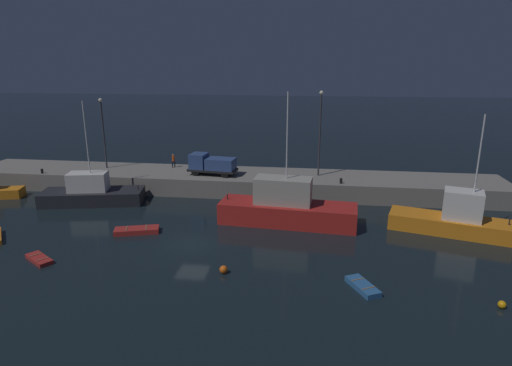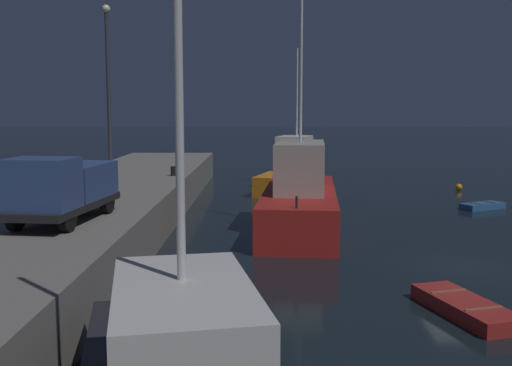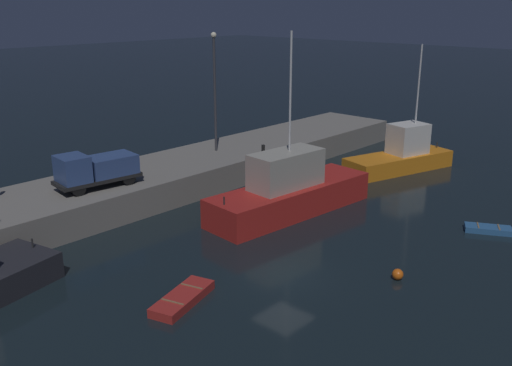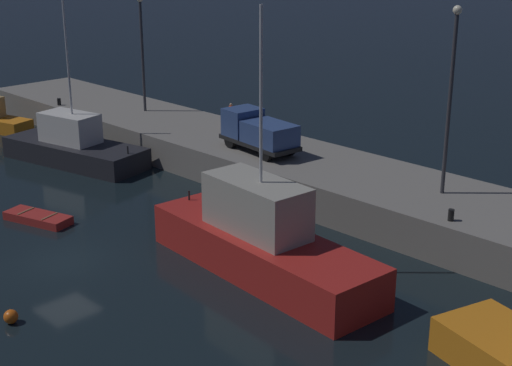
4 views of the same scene
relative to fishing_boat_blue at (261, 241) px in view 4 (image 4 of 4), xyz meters
name	(u,v)px [view 4 (image 4 of 4)]	position (x,y,z in m)	size (l,w,h in m)	color
ground_plane	(63,262)	(-7.32, -5.76, -1.51)	(320.00, 320.00, 0.00)	black
pier_quay	(289,170)	(-7.32, 9.74, -0.51)	(60.69, 7.04, 2.01)	gray
fishing_boat_blue	(261,241)	(0.00, 0.00, 0.00)	(12.61, 4.51, 11.86)	red
fishing_boat_orange	(74,146)	(-20.52, 3.11, -0.41)	(10.74, 5.51, 10.60)	#232328
dinghy_orange_near	(38,218)	(-12.68, -4.03, -1.29)	(3.98, 2.38, 0.48)	#B22823
mooring_buoy_mid	(11,317)	(-3.70, -10.26, -1.22)	(0.57, 0.57, 0.57)	orange
lamp_post_west	(142,45)	(-22.31, 10.32, 5.30)	(0.44, 0.44, 8.25)	#38383D
lamp_post_east	(451,89)	(2.89, 10.11, 5.86)	(0.44, 0.44, 9.33)	#38383D
utility_truck	(258,131)	(-9.00, 8.79, 1.73)	(5.61, 2.70, 2.36)	black
dockworker	(231,113)	(-14.38, 11.57, 1.44)	(0.43, 0.43, 1.65)	black
bollard_west	(59,102)	(-28.39, 6.80, 0.76)	(0.28, 0.28, 0.51)	black
bollard_central	(451,215)	(5.24, 7.07, 0.77)	(0.28, 0.28, 0.55)	black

